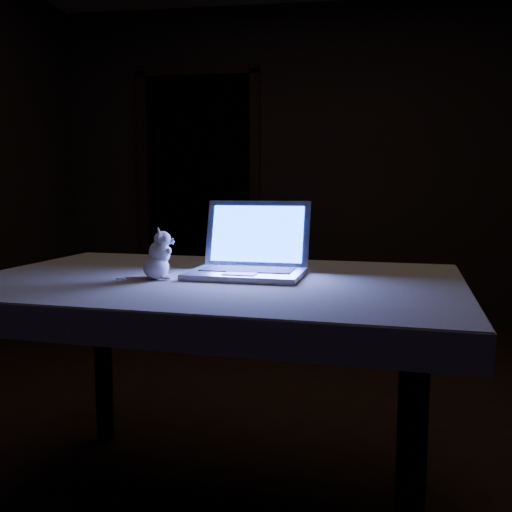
# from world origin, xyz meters

# --- Properties ---
(floor) EXTENTS (5.00, 5.00, 0.00)m
(floor) POSITION_xyz_m (0.00, 0.00, 0.00)
(floor) COLOR black
(floor) RESTS_ON ground
(back_wall) EXTENTS (4.50, 0.04, 2.60)m
(back_wall) POSITION_xyz_m (0.00, 2.50, 1.30)
(back_wall) COLOR black
(back_wall) RESTS_ON ground
(doorway) EXTENTS (1.06, 0.36, 2.13)m
(doorway) POSITION_xyz_m (-1.10, 2.50, 1.06)
(doorway) COLOR black
(doorway) RESTS_ON back_wall
(table) EXTENTS (1.62, 1.14, 0.81)m
(table) POSITION_xyz_m (-0.30, -0.46, 0.41)
(table) COLOR black
(table) RESTS_ON floor
(tablecloth) EXTENTS (1.62, 1.08, 0.09)m
(tablecloth) POSITION_xyz_m (-0.40, -0.47, 0.77)
(tablecloth) COLOR beige
(tablecloth) RESTS_ON table
(laptop) EXTENTS (0.41, 0.37, 0.26)m
(laptop) POSITION_xyz_m (-0.20, -0.43, 0.95)
(laptop) COLOR #ACABB0
(laptop) RESTS_ON tablecloth
(plush_mouse) EXTENTS (0.14, 0.14, 0.17)m
(plush_mouse) POSITION_xyz_m (-0.48, -0.53, 0.91)
(plush_mouse) COLOR white
(plush_mouse) RESTS_ON tablecloth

